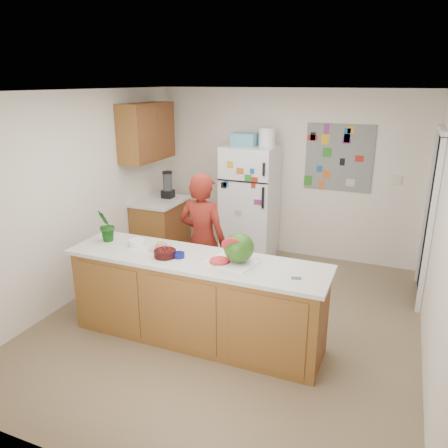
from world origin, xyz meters
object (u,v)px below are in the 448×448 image
at_px(refrigerator, 250,203).
at_px(cherry_bowl, 165,253).
at_px(person, 203,241).
at_px(watermelon, 239,248).

distance_m(refrigerator, cherry_bowl, 2.47).
relative_size(person, cherry_bowl, 7.34).
bearing_deg(watermelon, refrigerator, 106.58).
distance_m(refrigerator, watermelon, 2.45).
bearing_deg(watermelon, cherry_bowl, -169.58).
distance_m(watermelon, cherry_bowl, 0.76).
xyz_separation_m(refrigerator, person, (-0.01, -1.66, -0.04)).
bearing_deg(cherry_bowl, watermelon, 10.42).
relative_size(watermelon, cherry_bowl, 1.31).
xyz_separation_m(person, cherry_bowl, (-0.03, -0.82, 0.14)).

